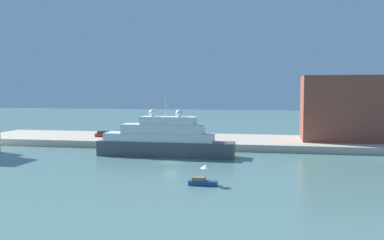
{
  "coord_description": "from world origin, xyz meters",
  "views": [
    {
      "loc": [
        18.57,
        -76.46,
        13.54
      ],
      "look_at": [
        2.9,
        6.0,
        7.47
      ],
      "focal_mm": 40.47,
      "sensor_mm": 36.0,
      "label": 1
    }
  ],
  "objects_px": {
    "parked_car": "(103,134)",
    "harbor_building": "(341,108)",
    "small_motorboat": "(203,179)",
    "person_figure": "(112,136)",
    "large_yacht": "(164,140)",
    "mooring_bollard": "(180,141)",
    "work_barge": "(113,150)"
  },
  "relations": [
    {
      "from": "parked_car",
      "to": "harbor_building",
      "type": "bearing_deg",
      "value": 3.98
    },
    {
      "from": "small_motorboat",
      "to": "parked_car",
      "type": "relative_size",
      "value": 1.02
    },
    {
      "from": "small_motorboat",
      "to": "parked_car",
      "type": "bearing_deg",
      "value": 127.3
    },
    {
      "from": "person_figure",
      "to": "parked_car",
      "type": "bearing_deg",
      "value": 131.64
    },
    {
      "from": "large_yacht",
      "to": "parked_car",
      "type": "relative_size",
      "value": 7.0
    },
    {
      "from": "small_motorboat",
      "to": "parked_car",
      "type": "height_order",
      "value": "parked_car"
    },
    {
      "from": "mooring_bollard",
      "to": "parked_car",
      "type": "bearing_deg",
      "value": 159.98
    },
    {
      "from": "large_yacht",
      "to": "parked_car",
      "type": "bearing_deg",
      "value": 139.23
    },
    {
      "from": "small_motorboat",
      "to": "large_yacht",
      "type": "bearing_deg",
      "value": 115.81
    },
    {
      "from": "small_motorboat",
      "to": "harbor_building",
      "type": "height_order",
      "value": "harbor_building"
    },
    {
      "from": "small_motorboat",
      "to": "harbor_building",
      "type": "xyz_separation_m",
      "value": [
        25.08,
        45.97,
        8.13
      ]
    },
    {
      "from": "mooring_bollard",
      "to": "harbor_building",
      "type": "bearing_deg",
      "value": 18.05
    },
    {
      "from": "harbor_building",
      "to": "parked_car",
      "type": "xyz_separation_m",
      "value": [
        -57.07,
        -3.97,
        -6.86
      ]
    },
    {
      "from": "person_figure",
      "to": "mooring_bollard",
      "type": "height_order",
      "value": "person_figure"
    },
    {
      "from": "harbor_building",
      "to": "person_figure",
      "type": "bearing_deg",
      "value": -170.72
    },
    {
      "from": "large_yacht",
      "to": "person_figure",
      "type": "distance_m",
      "value": 20.28
    },
    {
      "from": "small_motorboat",
      "to": "person_figure",
      "type": "height_order",
      "value": "person_figure"
    },
    {
      "from": "large_yacht",
      "to": "mooring_bollard",
      "type": "relative_size",
      "value": 39.09
    },
    {
      "from": "person_figure",
      "to": "mooring_bollard",
      "type": "xyz_separation_m",
      "value": [
        17.03,
        -3.04,
        -0.38
      ]
    },
    {
      "from": "large_yacht",
      "to": "person_figure",
      "type": "relative_size",
      "value": 17.37
    },
    {
      "from": "small_motorboat",
      "to": "harbor_building",
      "type": "bearing_deg",
      "value": 61.39
    },
    {
      "from": "large_yacht",
      "to": "parked_car",
      "type": "xyz_separation_m",
      "value": [
        -20.03,
        17.27,
        -0.98
      ]
    },
    {
      "from": "harbor_building",
      "to": "mooring_bollard",
      "type": "relative_size",
      "value": 25.35
    },
    {
      "from": "harbor_building",
      "to": "person_figure",
      "type": "relative_size",
      "value": 11.26
    },
    {
      "from": "mooring_bollard",
      "to": "small_motorboat",
      "type": "bearing_deg",
      "value": -72.51
    },
    {
      "from": "parked_car",
      "to": "person_figure",
      "type": "xyz_separation_m",
      "value": [
        4.16,
        -4.68,
        0.11
      ]
    },
    {
      "from": "large_yacht",
      "to": "parked_car",
      "type": "distance_m",
      "value": 26.47
    },
    {
      "from": "harbor_building",
      "to": "large_yacht",
      "type": "bearing_deg",
      "value": -150.17
    },
    {
      "from": "large_yacht",
      "to": "small_motorboat",
      "type": "bearing_deg",
      "value": -64.19
    },
    {
      "from": "small_motorboat",
      "to": "work_barge",
      "type": "xyz_separation_m",
      "value": [
        -24.07,
        28.07,
        -0.49
      ]
    },
    {
      "from": "work_barge",
      "to": "small_motorboat",
      "type": "bearing_deg",
      "value": -49.38
    },
    {
      "from": "small_motorboat",
      "to": "work_barge",
      "type": "bearing_deg",
      "value": 130.62
    }
  ]
}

